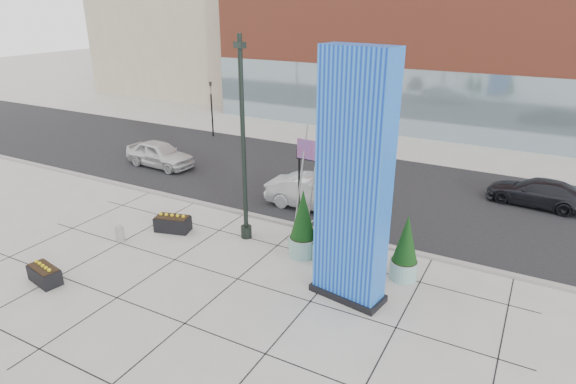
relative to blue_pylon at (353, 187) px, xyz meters
The scene contains 19 objects.
ground 6.44m from the blue_pylon, behind, with size 160.00×160.00×0.00m, color #9E9991.
street_asphalt 11.95m from the blue_pylon, 116.33° to the left, with size 80.00×12.00×0.02m, color black.
curb_edge 7.58m from the blue_pylon, 140.76° to the left, with size 80.00×0.30×0.12m, color gray.
tower_podium 27.40m from the blue_pylon, 98.37° to the left, with size 34.00×10.00×11.00m, color #A2452F.
tower_glass_front 22.68m from the blue_pylon, 100.14° to the left, with size 34.00×0.60×5.00m, color #8CA5B2.
blue_pylon is the anchor object (origin of this frame).
lamp_post 5.97m from the blue_pylon, 159.27° to the left, with size 0.58×0.47×8.48m.
public_art_sculpture 4.90m from the blue_pylon, 130.97° to the left, with size 2.37×1.44×5.05m.
concrete_bollard 10.79m from the blue_pylon, behind, with size 0.35×0.35×0.68m, color gray.
overhead_street_sign 4.98m from the blue_pylon, 130.42° to the left, with size 1.81×0.21×3.84m.
round_planter_east 3.79m from the blue_pylon, 56.53° to the left, with size 1.02×1.02×2.55m.
round_planter_mid 3.93m from the blue_pylon, 132.59° to the left, with size 0.98×0.98×2.45m.
round_planter_west 4.28m from the blue_pylon, 145.31° to the left, with size 1.13×1.13×2.82m.
box_planter_north 9.59m from the blue_pylon, behind, with size 1.67×1.13×0.84m.
box_planter_south 11.60m from the blue_pylon, 156.21° to the right, with size 1.47×0.93×0.75m.
car_white_west 17.63m from the blue_pylon, 153.65° to the left, with size 1.86×4.62×1.57m, color silver.
car_silver_mid 8.34m from the blue_pylon, 124.24° to the left, with size 1.68×4.81×1.59m, color #ACAFB3.
car_dark_east 13.55m from the blue_pylon, 66.13° to the left, with size 1.90×4.68×1.36m, color black.
traffic_signal 22.78m from the blue_pylon, 138.42° to the left, with size 0.15×0.18×4.10m.
Camera 1 is at (9.95, -13.61, 9.57)m, focal length 30.00 mm.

